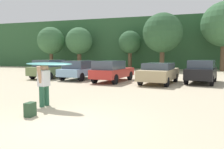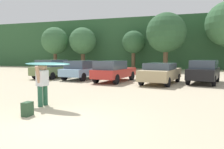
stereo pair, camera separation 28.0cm
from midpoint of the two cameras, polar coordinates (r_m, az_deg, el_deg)
name	(u,v)px [view 2 (the right image)]	position (r m, az deg, el deg)	size (l,w,h in m)	color
ground_plane	(56,125)	(6.35, -13.18, -12.83)	(120.00, 120.00, 0.00)	#C1B293
hillside_ridge	(163,44)	(38.67, 13.53, 7.67)	(108.00, 12.00, 7.69)	#2D5633
tree_right	(55,41)	(35.06, -14.50, 8.52)	(4.12, 4.12, 6.28)	brown
tree_left	(83,41)	(33.13, -7.44, 8.64)	(3.98, 3.98, 6.11)	brown
tree_far_left	(133,42)	(31.55, 5.90, 8.34)	(3.25, 3.25, 5.48)	brown
tree_center_left	(166,33)	(28.85, 14.24, 10.53)	(5.02, 5.02, 7.34)	brown
parked_car_olive_green	(53,68)	(19.51, -14.71, 1.53)	(2.30, 4.24, 1.57)	#6B7F4C
parked_car_sky_blue	(82,69)	(17.89, -7.44, 1.34)	(2.29, 4.14, 1.52)	#84ADD1
parked_car_red	(114,71)	(16.00, 0.92, 1.00)	(2.36, 4.55, 1.56)	#B72D28
parked_car_tan	(161,73)	(15.34, 13.10, 0.46)	(2.65, 4.66, 1.43)	tan
parked_car_black	(204,71)	(16.49, 23.35, 0.83)	(2.55, 4.32, 1.61)	black
person_adult	(42,82)	(8.68, -16.89, -1.95)	(0.34, 0.68, 1.62)	#26593F
surfboard_teal	(47,64)	(8.65, -15.89, 2.72)	(2.22, 0.89, 0.14)	teal
backpack_dropped	(27,109)	(7.49, -20.28, -8.47)	(0.24, 0.34, 0.45)	#2D4C33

